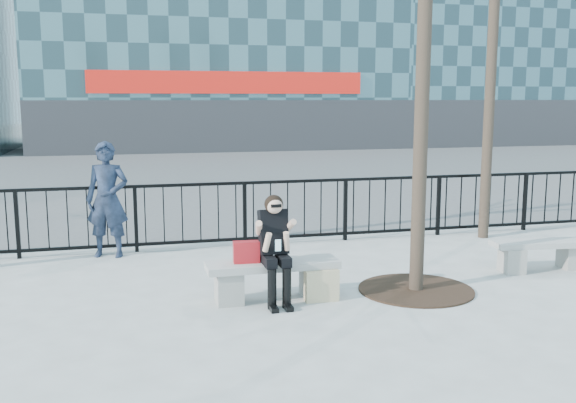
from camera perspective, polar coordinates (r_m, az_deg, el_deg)
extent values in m
plane|color=gray|center=(8.12, -1.37, -8.68)|extent=(120.00, 120.00, 0.00)
cube|color=#474747|center=(22.74, -9.82, 2.76)|extent=(60.00, 23.00, 0.01)
cube|color=black|center=(10.77, -4.94, 1.62)|extent=(14.00, 0.05, 0.05)
cube|color=black|center=(10.94, -4.87, -3.37)|extent=(14.00, 0.05, 0.05)
cube|color=#2D2D30|center=(29.90, -5.16, 6.66)|extent=(18.00, 0.08, 2.40)
cube|color=red|center=(29.82, -5.20, 10.50)|extent=(12.60, 0.12, 1.00)
cube|color=#2D2D30|center=(36.65, 22.28, 6.48)|extent=(16.00, 0.08, 2.40)
cylinder|color=black|center=(11.93, 17.74, 13.61)|extent=(0.18, 0.18, 7.00)
cylinder|color=black|center=(8.63, 11.29, -7.69)|extent=(1.50, 1.50, 0.02)
cube|color=gray|center=(7.96, -5.27, -7.57)|extent=(0.32, 0.38, 0.40)
cube|color=gray|center=(8.20, 2.41, -7.05)|extent=(0.32, 0.38, 0.40)
cube|color=gray|center=(8.00, -1.38, -5.64)|extent=(1.65, 0.46, 0.09)
cube|color=gray|center=(9.82, 19.28, -4.95)|extent=(0.29, 0.34, 0.36)
cube|color=gray|center=(10.40, 23.85, -4.46)|extent=(0.29, 0.34, 0.36)
cube|color=gray|center=(10.05, 21.70, -3.48)|extent=(1.48, 0.41, 0.08)
cube|color=#A41419|center=(7.91, -3.73, -4.50)|extent=(0.33, 0.17, 0.26)
cube|color=beige|center=(8.01, 3.00, -7.46)|extent=(0.42, 0.16, 0.40)
imported|color=black|center=(10.46, -15.76, 0.17)|extent=(0.76, 0.59, 1.83)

